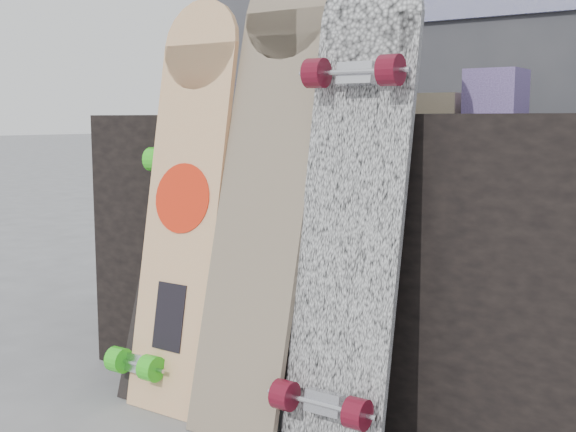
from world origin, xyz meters
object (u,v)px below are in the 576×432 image
Objects in this scene: skateboard_dark at (168,243)px; longboard_geisha at (185,193)px; longboard_celtic at (265,180)px; longboard_cascadia at (351,201)px; vendor_table at (358,251)px.

longboard_geisha is at bearing -14.15° from skateboard_dark.
longboard_celtic is 0.26m from longboard_cascadia.
vendor_table is at bearing 50.86° from longboard_geisha.
longboard_geisha is 0.93× the size of longboard_celtic.
longboard_celtic reaches higher than longboard_geisha.
skateboard_dark is (-0.60, 0.03, -0.16)m from longboard_cascadia.
longboard_celtic is 1.03× the size of longboard_cascadia.
vendor_table is at bearing 116.27° from longboard_cascadia.
vendor_table is 0.55m from skateboard_dark.
longboard_celtic is 1.39× the size of skateboard_dark.
longboard_celtic is at bearing -1.06° from skateboard_dark.
longboard_cascadia is (0.20, -0.40, 0.20)m from vendor_table.
longboard_celtic is 0.40m from skateboard_dark.
longboard_cascadia is 0.63m from skateboard_dark.
longboard_geisha is at bearing -176.62° from longboard_celtic.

